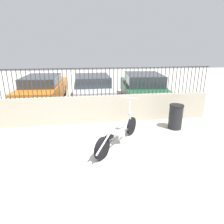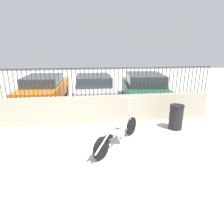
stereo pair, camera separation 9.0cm
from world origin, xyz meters
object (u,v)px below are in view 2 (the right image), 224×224
object	(u,v)px
motorcycle_dark_grey	(117,134)
car_orange	(45,89)
trash_bin	(176,117)
car_green	(144,88)
car_silver	(94,89)

from	to	relation	value
motorcycle_dark_grey	car_orange	bearing A→B (deg)	68.36
trash_bin	car_green	distance (m)	3.46
motorcycle_dark_grey	car_silver	distance (m)	4.68
car_silver	car_green	world-z (taller)	car_green
motorcycle_dark_grey	car_orange	size ratio (longest dim) A/B	0.41
car_silver	car_green	bearing A→B (deg)	-95.66
motorcycle_dark_grey	car_orange	xyz separation A→B (m)	(-2.78, 4.99, 0.31)
motorcycle_dark_grey	car_orange	distance (m)	5.72
car_orange	car_green	distance (m)	4.86
motorcycle_dark_grey	car_silver	xyz separation A→B (m)	(-0.41, 4.65, 0.31)
trash_bin	car_green	size ratio (longest dim) A/B	0.18
car_orange	car_green	xyz separation A→B (m)	(4.83, -0.57, 0.02)
motorcycle_dark_grey	trash_bin	distance (m)	2.39
motorcycle_dark_grey	car_green	bearing A→B (deg)	14.38
car_silver	car_green	xyz separation A→B (m)	(2.46, -0.23, 0.02)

